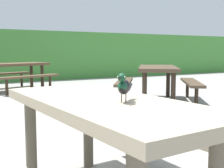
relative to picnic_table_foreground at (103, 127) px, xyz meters
The scene contains 4 objects.
picnic_table_foreground is the anchor object (origin of this frame).
bird_grackle 0.34m from the picnic_table_foreground, 77.14° to the right, with size 0.22×0.22×0.18m.
picnic_table_mid_left 6.73m from the picnic_table_foreground, 83.31° to the left, with size 2.17×2.15×0.74m.
picnic_table_far_centre 4.47m from the picnic_table_foreground, 47.63° to the left, with size 2.36×2.37×0.74m.
Camera 1 is at (-0.89, -1.84, 1.05)m, focal length 48.60 mm.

